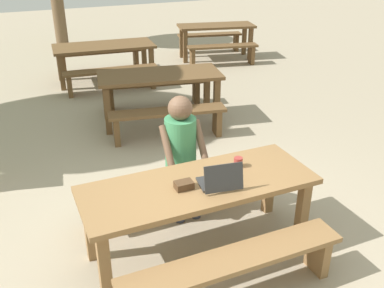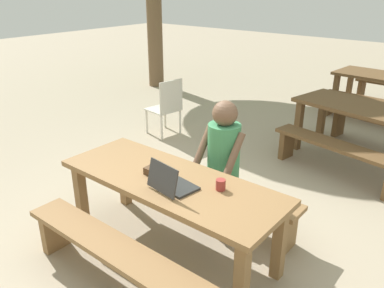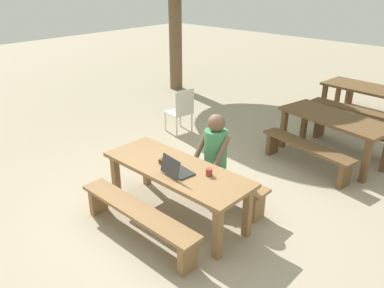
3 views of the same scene
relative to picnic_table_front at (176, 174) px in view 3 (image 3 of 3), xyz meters
name	(u,v)px [view 3 (image 3 of 3)]	position (x,y,z in m)	size (l,w,h in m)	color
ground_plane	(177,215)	(0.00, 0.00, -0.62)	(30.00, 30.00, 0.00)	tan
picnic_table_front	(176,174)	(0.00, 0.00, 0.00)	(2.05, 0.76, 0.73)	olive
bench_near	(137,216)	(0.00, -0.66, -0.30)	(1.85, 0.30, 0.43)	olive
bench_far	(209,176)	(0.00, 0.66, -0.30)	(1.85, 0.30, 0.43)	olive
laptop	(176,170)	(0.14, -0.13, 0.16)	(0.37, 0.34, 0.25)	#2D2D2D
small_pouch	(166,162)	(-0.16, -0.03, 0.14)	(0.15, 0.11, 0.06)	#4C331E
coffee_mug	(209,172)	(0.45, 0.12, 0.15)	(0.08, 0.08, 0.09)	#99332D
person_seated	(214,152)	(0.10, 0.63, 0.13)	(0.42, 0.41, 1.28)	#333847
plastic_chair	(181,110)	(-1.98, 2.11, -0.15)	(0.50, 0.50, 0.90)	silver
picnic_table_mid	(370,92)	(0.44, 5.43, -0.01)	(1.98, 1.00, 0.71)	brown
bench_mid_south	(351,112)	(0.38, 4.71, -0.30)	(1.74, 0.44, 0.43)	brown
bench_mid_north	(382,98)	(0.50, 6.15, -0.30)	(1.74, 0.44, 0.43)	brown
picnic_table_rear	(334,123)	(0.73, 3.03, 0.03)	(1.95, 1.12, 0.77)	brown
bench_rear_south	(306,151)	(0.60, 2.37, -0.29)	(1.67, 0.60, 0.44)	brown
bench_rear_north	(354,132)	(0.85, 3.68, -0.29)	(1.67, 0.60, 0.44)	brown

